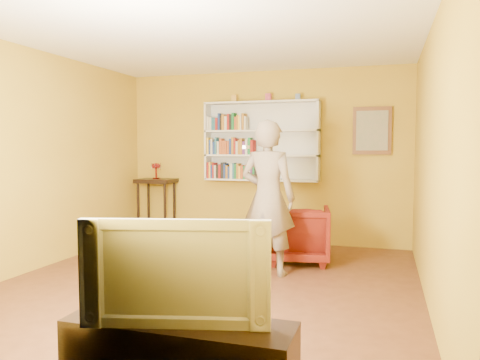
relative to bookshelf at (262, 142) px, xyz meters
name	(u,v)px	position (x,y,z in m)	size (l,w,h in m)	color
room_shell	(206,193)	(0.00, -2.41, -0.58)	(5.30, 5.80, 2.88)	#4B2918
bookshelf	(262,142)	(0.00, 0.00, 0.00)	(1.80, 0.29, 1.23)	silver
books_row_lower	(236,171)	(-0.39, -0.11, -0.46)	(0.96, 0.19, 0.27)	maroon
books_row_middle	(231,147)	(-0.48, -0.11, -0.08)	(0.76, 0.19, 0.27)	yellow
books_row_upper	(228,123)	(-0.53, -0.11, 0.30)	(0.64, 0.19, 0.26)	beige
ornament_left	(234,99)	(-0.44, -0.06, 0.67)	(0.08, 0.08, 0.11)	gold
ornament_centre	(268,97)	(0.11, -0.06, 0.68)	(0.08, 0.08, 0.11)	#A53753
ornament_right	(298,97)	(0.57, -0.06, 0.67)	(0.07, 0.07, 0.10)	slate
framed_painting	(372,131)	(1.65, 0.05, 0.16)	(0.55, 0.05, 0.70)	#5B341A
console_table	(156,189)	(-1.77, -0.16, -0.78)	(0.60, 0.46, 0.99)	black
ruby_lustre	(156,167)	(-1.77, -0.16, -0.42)	(0.16, 0.16, 0.26)	maroon
armchair	(298,234)	(0.77, -1.09, -1.22)	(0.79, 0.82, 0.74)	#490705
person	(268,198)	(0.53, -1.77, -0.68)	(0.67, 0.44, 1.82)	#6D5E50
game_remote	(246,147)	(0.35, -2.10, -0.09)	(0.04, 0.15, 0.04)	silver
television	(178,269)	(0.70, -4.66, -0.80)	(1.07, 0.14, 0.62)	black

